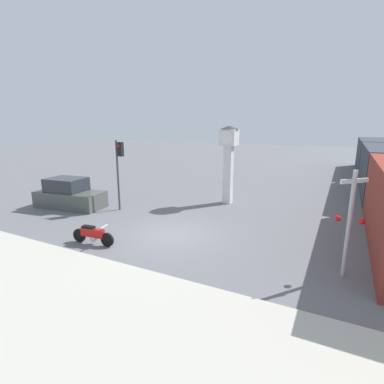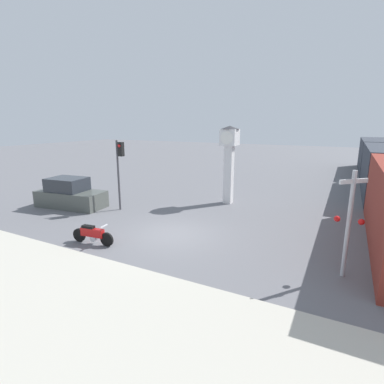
% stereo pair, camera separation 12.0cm
% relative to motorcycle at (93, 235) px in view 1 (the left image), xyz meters
% --- Properties ---
extents(ground_plane, '(120.00, 120.00, 0.00)m').
position_rel_motorcycle_xyz_m(ground_plane, '(2.44, 2.51, -0.43)').
color(ground_plane, slate).
extents(sidewalk_strip, '(36.00, 6.00, 0.10)m').
position_rel_motorcycle_xyz_m(sidewalk_strip, '(2.44, -4.00, -0.38)').
color(sidewalk_strip, '#BCB7A8').
rests_on(sidewalk_strip, ground_plane).
extents(motorcycle, '(2.03, 0.46, 0.90)m').
position_rel_motorcycle_xyz_m(motorcycle, '(0.00, 0.00, 0.00)').
color(motorcycle, black).
rests_on(motorcycle, ground_plane).
extents(clock_tower, '(1.19, 1.19, 4.88)m').
position_rel_motorcycle_xyz_m(clock_tower, '(2.74, 8.99, 2.79)').
color(clock_tower, white).
rests_on(clock_tower, ground_plane).
extents(freight_train, '(2.80, 32.24, 3.40)m').
position_rel_motorcycle_xyz_m(freight_train, '(11.87, 16.56, 1.27)').
color(freight_train, maroon).
rests_on(freight_train, ground_plane).
extents(traffic_light, '(0.50, 0.35, 4.10)m').
position_rel_motorcycle_xyz_m(traffic_light, '(-2.29, 4.58, 2.39)').
color(traffic_light, '#47474C').
rests_on(traffic_light, ground_plane).
extents(railroad_crossing_signal, '(0.90, 0.82, 3.62)m').
position_rel_motorcycle_xyz_m(railroad_crossing_signal, '(9.57, 1.86, 1.55)').
color(railroad_crossing_signal, '#B7B7BC').
rests_on(railroad_crossing_signal, ground_plane).
extents(parked_car, '(4.39, 2.30, 1.80)m').
position_rel_motorcycle_xyz_m(parked_car, '(-5.55, 3.67, 0.32)').
color(parked_car, '#4C514C').
rests_on(parked_car, ground_plane).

